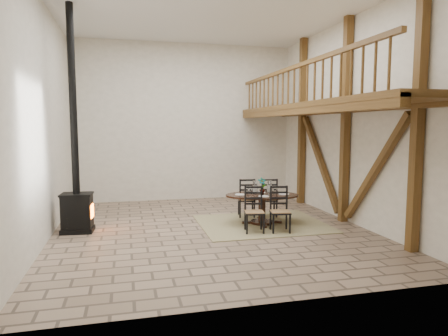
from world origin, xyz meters
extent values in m
plane|color=gray|center=(0.00, 0.00, 0.00)|extent=(8.00, 8.00, 0.00)
cube|color=white|center=(0.00, 4.00, 2.50)|extent=(7.00, 0.02, 5.00)
cube|color=white|center=(0.00, -4.00, 2.50)|extent=(7.00, 0.02, 5.00)
cube|color=white|center=(-3.50, 0.00, 2.50)|extent=(0.02, 8.00, 5.00)
cube|color=white|center=(3.50, 0.00, 2.50)|extent=(0.02, 8.00, 5.00)
cube|color=white|center=(0.00, 0.00, 5.00)|extent=(7.00, 8.00, 0.02)
cube|color=brown|center=(3.38, -2.50, 2.50)|extent=(0.18, 0.18, 5.00)
cube|color=brown|center=(3.38, 0.00, 2.50)|extent=(0.18, 0.18, 5.00)
cube|color=brown|center=(3.38, 2.50, 2.50)|extent=(0.18, 0.18, 5.00)
cube|color=brown|center=(3.38, -1.25, 1.40)|extent=(0.14, 2.16, 2.54)
cube|color=brown|center=(3.38, 1.25, 1.40)|extent=(0.14, 2.16, 2.54)
cube|color=brown|center=(3.38, 0.00, 2.80)|extent=(0.20, 7.80, 0.20)
cube|color=brown|center=(2.70, 0.00, 2.85)|extent=(1.60, 7.80, 0.12)
cube|color=brown|center=(2.00, 0.00, 2.75)|extent=(0.18, 7.80, 0.22)
cube|color=brown|center=(2.00, 0.00, 3.75)|extent=(0.09, 7.60, 0.09)
cube|color=brown|center=(2.00, 0.00, 3.33)|extent=(0.06, 7.60, 0.86)
cube|color=tan|center=(1.30, 0.19, 0.01)|extent=(3.00, 2.50, 0.02)
ellipsoid|color=black|center=(1.30, 0.19, 0.71)|extent=(1.93, 1.37, 0.04)
cylinder|color=black|center=(1.30, 0.19, 0.34)|extent=(0.17, 0.17, 0.65)
cylinder|color=black|center=(1.30, 0.19, 0.05)|extent=(0.54, 0.54, 0.06)
cube|color=#A27A4B|center=(0.87, -0.52, 0.47)|extent=(0.50, 0.48, 0.04)
cube|color=black|center=(0.87, -0.52, 0.22)|extent=(0.48, 0.48, 0.45)
cube|color=black|center=(0.90, -0.34, 0.74)|extent=(0.37, 0.11, 0.58)
cube|color=#A27A4B|center=(1.44, -0.63, 0.47)|extent=(0.50, 0.48, 0.04)
cube|color=black|center=(1.44, -0.63, 0.22)|extent=(0.48, 0.48, 0.45)
cube|color=black|center=(1.48, -0.44, 0.74)|extent=(0.37, 0.11, 0.58)
cube|color=#A27A4B|center=(1.16, 1.01, 0.47)|extent=(0.50, 0.48, 0.04)
cube|color=black|center=(1.16, 1.01, 0.22)|extent=(0.48, 0.48, 0.45)
cube|color=black|center=(1.12, 0.83, 0.74)|extent=(0.37, 0.11, 0.58)
cube|color=#A27A4B|center=(1.73, 0.90, 0.47)|extent=(0.50, 0.48, 0.04)
cube|color=black|center=(1.73, 0.90, 0.22)|extent=(0.48, 0.48, 0.45)
cube|color=black|center=(1.70, 0.72, 0.74)|extent=(0.37, 0.11, 0.58)
cube|color=silver|center=(1.30, 0.19, 0.73)|extent=(1.46, 0.92, 0.01)
cube|color=white|center=(1.30, 0.19, 0.82)|extent=(0.91, 0.45, 0.18)
cylinder|color=white|center=(1.13, 0.22, 0.90)|extent=(0.12, 0.12, 0.34)
cylinder|color=white|center=(1.47, 0.16, 0.90)|extent=(0.12, 0.12, 0.34)
cylinder|color=silver|center=(1.13, 0.22, 0.81)|extent=(0.06, 0.06, 0.16)
cylinder|color=silver|center=(1.47, 0.16, 0.81)|extent=(0.06, 0.06, 0.16)
imported|color=#4C723F|center=(1.31, 0.24, 0.93)|extent=(0.24, 0.18, 0.41)
cube|color=black|center=(-2.97, 0.48, 0.05)|extent=(0.73, 0.58, 0.11)
cube|color=black|center=(-2.97, 0.48, 0.47)|extent=(0.67, 0.52, 0.74)
cube|color=#FF590C|center=(-2.65, 0.45, 0.47)|extent=(0.04, 0.30, 0.29)
cube|color=black|center=(-2.97, 0.48, 0.86)|extent=(0.71, 0.57, 0.04)
cylinder|color=black|center=(-2.97, 0.48, 2.94)|extent=(0.16, 0.16, 4.12)
cylinder|color=brown|center=(-3.03, 0.61, 0.17)|extent=(0.52, 0.52, 0.34)
cube|color=tan|center=(-3.03, 0.61, 0.38)|extent=(0.28, 0.28, 0.10)
cube|color=tan|center=(-3.02, 0.46, 0.20)|extent=(0.30, 0.41, 0.41)
camera|label=1|loc=(-1.88, -8.84, 2.38)|focal=32.00mm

